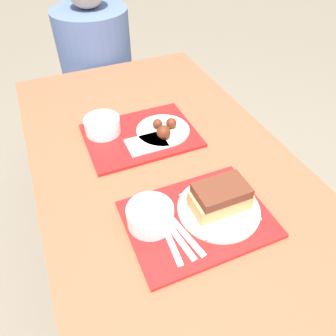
{
  "coord_description": "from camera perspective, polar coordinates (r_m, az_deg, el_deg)",
  "views": [
    {
      "loc": [
        -0.32,
        -0.71,
        1.52
      ],
      "look_at": [
        -0.02,
        -0.01,
        0.81
      ],
      "focal_mm": 35.0,
      "sensor_mm": 36.0,
      "label": 1
    }
  ],
  "objects": [
    {
      "name": "plastic_knife_near",
      "position": [
        0.9,
        2.86,
        -11.33
      ],
      "size": [
        0.05,
        0.17,
        0.0
      ],
      "color": "white",
      "rests_on": "tray_near"
    },
    {
      "name": "person_seated_across",
      "position": [
        1.95,
        -12.72,
        19.09
      ],
      "size": [
        0.39,
        0.39,
        0.7
      ],
      "color": "#4C6093",
      "rests_on": "picnic_bench_far"
    },
    {
      "name": "plastic_fork_near",
      "position": [
        0.9,
        1.56,
        -11.79
      ],
      "size": [
        0.04,
        0.17,
        0.0
      ],
      "color": "white",
      "rests_on": "tray_near"
    },
    {
      "name": "ground_plane",
      "position": [
        1.7,
        0.46,
        -19.78
      ],
      "size": [
        12.0,
        12.0,
        0.0
      ],
      "primitive_type": "plane",
      "color": "#706656"
    },
    {
      "name": "bowl_coleslaw_far",
      "position": [
        1.23,
        -11.37,
        7.4
      ],
      "size": [
        0.13,
        0.13,
        0.06
      ],
      "color": "silver",
      "rests_on": "tray_far"
    },
    {
      "name": "bowl_coleslaw_near",
      "position": [
        0.9,
        -3.11,
        -8.17
      ],
      "size": [
        0.13,
        0.13,
        0.06
      ],
      "color": "silver",
      "rests_on": "tray_near"
    },
    {
      "name": "condiment_packet",
      "position": [
        0.98,
        4.4,
        -5.35
      ],
      "size": [
        0.04,
        0.03,
        0.01
      ],
      "color": "#3F3F47",
      "rests_on": "tray_near"
    },
    {
      "name": "tray_near",
      "position": [
        0.94,
        5.23,
        -8.83
      ],
      "size": [
        0.4,
        0.3,
        0.01
      ],
      "color": "red",
      "rests_on": "picnic_table"
    },
    {
      "name": "napkin_far",
      "position": [
        1.17,
        -3.75,
        4.25
      ],
      "size": [
        0.14,
        0.1,
        0.01
      ],
      "color": "white",
      "rests_on": "tray_far"
    },
    {
      "name": "picnic_bench_far",
      "position": [
        2.12,
        -11.1,
        10.22
      ],
      "size": [
        0.82,
        0.28,
        0.47
      ],
      "color": "brown",
      "rests_on": "ground_plane"
    },
    {
      "name": "tray_far",
      "position": [
        1.22,
        -4.75,
        5.66
      ],
      "size": [
        0.4,
        0.3,
        0.01
      ],
      "color": "red",
      "rests_on": "picnic_table"
    },
    {
      "name": "plastic_spoon_near",
      "position": [
        0.89,
        0.23,
        -12.24
      ],
      "size": [
        0.03,
        0.17,
        0.0
      ],
      "color": "white",
      "rests_on": "tray_near"
    },
    {
      "name": "wings_plate_far",
      "position": [
        1.21,
        -0.78,
        6.74
      ],
      "size": [
        0.2,
        0.2,
        0.06
      ],
      "color": "beige",
      "rests_on": "tray_far"
    },
    {
      "name": "picnic_table",
      "position": [
        1.15,
        0.64,
        -4.28
      ],
      "size": [
        0.86,
        1.67,
        0.77
      ],
      "color": "brown",
      "rests_on": "ground_plane"
    },
    {
      "name": "brisket_sandwich_plate",
      "position": [
        0.94,
        9.01,
        -5.77
      ],
      "size": [
        0.24,
        0.24,
        0.1
      ],
      "color": "beige",
      "rests_on": "tray_near"
    }
  ]
}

